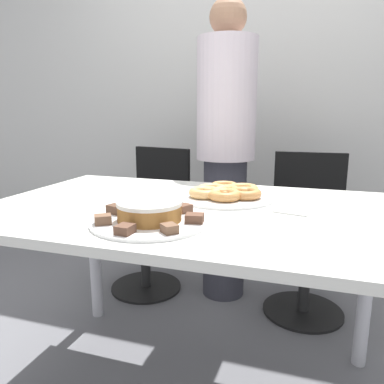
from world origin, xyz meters
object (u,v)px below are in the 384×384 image
plate_donuts (225,196)px  frosted_cake (149,211)px  napkin (293,211)px  office_chair_left (150,224)px  person_standing (226,148)px  plate_cake (150,222)px  office_chair_right (307,239)px

plate_donuts → frosted_cake: 0.43m
plate_donuts → napkin: 0.30m
office_chair_left → napkin: size_ratio=6.82×
plate_donuts → frosted_cake: frosted_cake is taller
person_standing → napkin: size_ratio=13.20×
plate_donuts → office_chair_left: bearing=133.2°
person_standing → office_chair_left: (-0.47, -0.03, -0.49)m
person_standing → plate_donuts: size_ratio=4.33×
person_standing → plate_cake: (0.02, -1.11, -0.12)m
person_standing → office_chair_right: person_standing is taller
office_chair_left → plate_donuts: (0.63, -0.67, 0.36)m
person_standing → napkin: bearing=-63.0°
office_chair_left → napkin: bearing=-30.6°
office_chair_left → office_chair_right: 0.94m
plate_cake → napkin: size_ratio=2.78×
office_chair_right → frosted_cake: office_chair_right is taller
plate_cake → napkin: bearing=33.8°
office_chair_right → frosted_cake: (-0.45, -1.07, 0.40)m
plate_donuts → frosted_cake: (-0.14, -0.40, 0.04)m
frosted_cake → plate_cake: bearing=0.0°
person_standing → plate_donuts: person_standing is taller
frosted_cake → office_chair_left: bearing=114.6°
office_chair_left → plate_cake: office_chair_left is taller
napkin → office_chair_right: bearing=86.5°
plate_cake → frosted_cake: bearing=0.0°
office_chair_left → plate_donuts: 0.99m
napkin → plate_donuts: bearing=153.5°
plate_cake → person_standing: bearing=91.1°
office_chair_left → person_standing: bearing=15.4°
plate_cake → frosted_cake: size_ratio=1.82×
office_chair_right → office_chair_left: bearing=176.9°
plate_cake → napkin: (0.40, 0.27, -0.00)m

